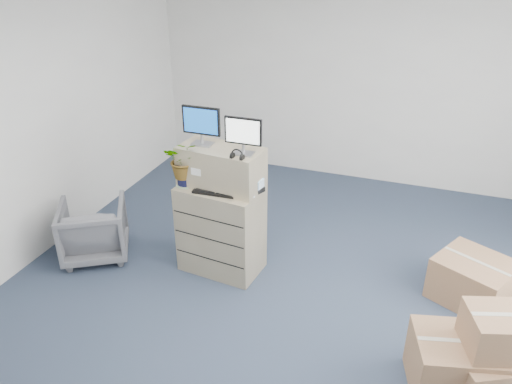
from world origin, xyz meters
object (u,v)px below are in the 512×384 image
filing_cabinet_lower (221,229)px  office_chair (94,227)px  potted_plant (185,164)px  water_bottle (225,176)px  keyboard (217,191)px  monitor_left (201,124)px  monitor_right (243,134)px

filing_cabinet_lower → office_chair: (-1.42, -0.25, -0.13)m
filing_cabinet_lower → potted_plant: bearing=-164.3°
filing_cabinet_lower → water_bottle: water_bottle is taller
office_chair → keyboard: bearing=154.9°
monitor_left → water_bottle: monitor_left is taller
filing_cabinet_lower → water_bottle: (0.04, 0.04, 0.60)m
keyboard → filing_cabinet_lower: bearing=93.9°
keyboard → water_bottle: 0.18m
filing_cabinet_lower → office_chair: bearing=-163.7°
office_chair → monitor_right: bearing=156.6°
monitor_right → keyboard: bearing=-163.4°
potted_plant → filing_cabinet_lower: bearing=9.5°
monitor_left → potted_plant: (-0.15, -0.12, -0.40)m
monitor_left → office_chair: size_ratio=0.55×
keyboard → office_chair: bearing=-176.9°
filing_cabinet_lower → water_bottle: bearing=46.1°
office_chair → water_bottle: bearing=160.1°
filing_cabinet_lower → monitor_right: size_ratio=2.66×
monitor_left → keyboard: bearing=-38.2°
filing_cabinet_lower → monitor_left: bearing=168.4°
water_bottle → office_chair: bearing=-168.8°
potted_plant → keyboard: bearing=-7.2°
monitor_left → keyboard: size_ratio=0.87×
filing_cabinet_lower → monitor_left: (-0.20, 0.06, 1.11)m
keyboard → monitor_left: bearing=138.7°
monitor_left → office_chair: (-1.22, -0.32, -1.23)m
keyboard → office_chair: 1.57m
water_bottle → monitor_right: bearing=-15.3°
keyboard → water_bottle: (0.03, 0.14, 0.11)m
monitor_left → office_chair: bearing=-165.3°
water_bottle → office_chair: 1.66m
monitor_right → potted_plant: bearing=-177.2°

